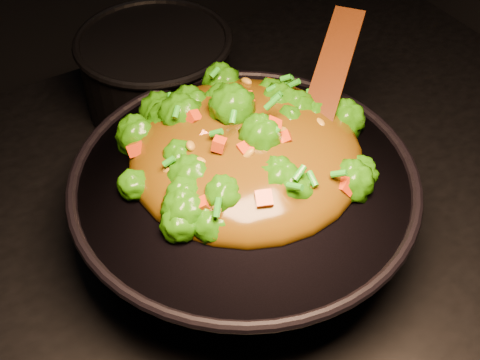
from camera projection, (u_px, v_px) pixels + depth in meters
stovetop at (259, 351)px, 1.20m from camera, size 1.20×0.90×0.90m
wok at (244, 208)px, 0.79m from camera, size 0.55×0.55×0.12m
stir_fry at (246, 127)px, 0.73m from camera, size 0.36×0.36×0.10m
spatula at (324, 96)px, 0.78m from camera, size 0.23×0.20×0.11m
back_pot at (157, 73)px, 0.98m from camera, size 0.24×0.24×0.14m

